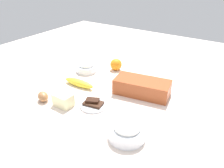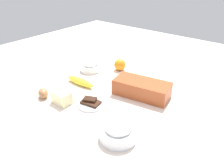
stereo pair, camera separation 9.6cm
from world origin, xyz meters
The scene contains 9 objects.
ground_plane centered at (0.00, 0.00, -0.01)m, with size 2.40×2.40×0.02m, color beige.
loaf_pan centered at (-0.15, -0.06, 0.04)m, with size 0.30×0.18×0.08m.
flour_bowl centered at (-0.25, 0.27, 0.03)m, with size 0.15×0.15×0.07m.
sugar_bowl centered at (0.27, -0.11, 0.03)m, with size 0.13×0.13×0.06m.
banana centered at (0.18, 0.06, 0.02)m, with size 0.19×0.04×0.04m, color yellow.
orange_fruit centered at (0.12, -0.24, 0.04)m, with size 0.07×0.07×0.07m, color orange.
butter_block centered at (0.12, 0.24, 0.03)m, with size 0.09×0.06×0.06m, color #F4EDB2.
egg_near_butter centered at (0.23, 0.27, 0.02)m, with size 0.05×0.05×0.07m, color #A16C41.
chocolate_plate centered at (-0.01, 0.17, 0.01)m, with size 0.13×0.13×0.03m.
Camera 2 is at (-0.64, 0.80, 0.60)m, focal length 35.58 mm.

